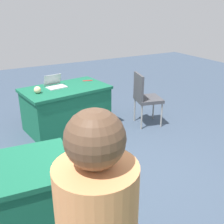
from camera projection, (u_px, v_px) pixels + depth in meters
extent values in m
plane|color=#3D4C60|center=(117.00, 180.00, 3.48)|extent=(14.40, 14.40, 0.00)
cube|color=#196647|center=(65.00, 89.00, 4.67)|extent=(1.54, 1.05, 0.05)
cube|color=#196647|center=(67.00, 109.00, 4.81)|extent=(1.48, 1.01, 0.71)
cylinder|color=#9E9993|center=(153.00, 108.00, 5.24)|extent=(0.03, 0.03, 0.46)
cylinder|color=#9E9993|center=(161.00, 115.00, 4.90)|extent=(0.03, 0.03, 0.46)
cylinder|color=#9E9993|center=(135.00, 110.00, 5.15)|extent=(0.03, 0.03, 0.46)
cylinder|color=#9E9993|center=(142.00, 117.00, 4.81)|extent=(0.03, 0.03, 0.46)
cube|color=#47474C|center=(148.00, 99.00, 4.93)|extent=(0.53, 0.53, 0.06)
cube|color=#47474C|center=(139.00, 87.00, 4.78)|extent=(0.14, 0.42, 0.45)
sphere|color=brown|center=(95.00, 139.00, 0.99)|extent=(0.23, 0.23, 0.23)
cube|color=silver|center=(57.00, 87.00, 4.65)|extent=(0.35, 0.27, 0.02)
cube|color=#B7B7BC|center=(52.00, 80.00, 4.72)|extent=(0.32, 0.12, 0.19)
sphere|color=beige|center=(37.00, 90.00, 4.34)|extent=(0.11, 0.11, 0.11)
cube|color=red|center=(88.00, 81.00, 5.06)|extent=(0.18, 0.08, 0.01)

